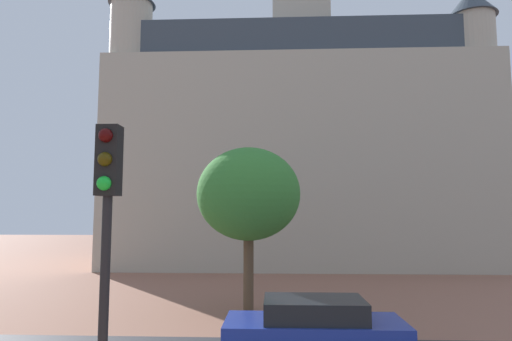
% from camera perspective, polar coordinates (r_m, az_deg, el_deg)
% --- Properties ---
extents(landmark_building, '(26.20, 12.68, 29.25)m').
position_cam_1_polar(landmark_building, '(32.67, 5.46, 3.16)').
color(landmark_building, '#B2A893').
rests_on(landmark_building, ground_plane).
extents(car_blue, '(4.47, 2.08, 1.51)m').
position_cam_1_polar(car_blue, '(11.42, 7.85, -20.52)').
color(car_blue, '#23389E').
rests_on(car_blue, ground_plane).
extents(traffic_light_pole, '(0.28, 0.34, 4.76)m').
position_cam_1_polar(traffic_light_pole, '(5.66, -19.55, -8.71)').
color(traffic_light_pole, black).
rests_on(traffic_light_pole, ground_plane).
extents(tree_curb_far, '(3.86, 3.86, 6.10)m').
position_cam_1_polar(tree_curb_far, '(15.87, -1.00, -3.23)').
color(tree_curb_far, brown).
rests_on(tree_curb_far, ground_plane).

